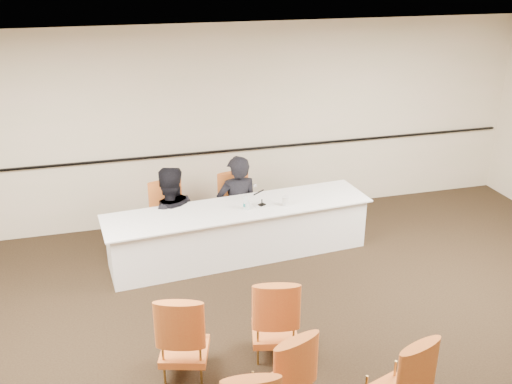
# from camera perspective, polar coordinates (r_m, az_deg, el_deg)

# --- Properties ---
(floor) EXTENTS (10.00, 10.00, 0.00)m
(floor) POSITION_cam_1_polar(r_m,az_deg,el_deg) (5.92, 4.35, -18.51)
(floor) COLOR black
(floor) RESTS_ON ground
(ceiling) EXTENTS (10.00, 10.00, 0.00)m
(ceiling) POSITION_cam_1_polar(r_m,az_deg,el_deg) (4.54, 5.48, 11.24)
(ceiling) COLOR silver
(ceiling) RESTS_ON ground
(wall_back) EXTENTS (10.00, 0.04, 3.00)m
(wall_back) POSITION_cam_1_polar(r_m,az_deg,el_deg) (8.65, -4.18, 6.63)
(wall_back) COLOR beige
(wall_back) RESTS_ON ground
(wall_rail) EXTENTS (9.80, 0.04, 0.03)m
(wall_rail) POSITION_cam_1_polar(r_m,az_deg,el_deg) (8.74, -4.05, 4.04)
(wall_rail) COLOR black
(wall_rail) RESTS_ON wall_back
(panel_table) EXTENTS (3.70, 1.16, 0.73)m
(panel_table) POSITION_cam_1_polar(r_m,az_deg,el_deg) (7.85, -1.65, -3.98)
(panel_table) COLOR white
(panel_table) RESTS_ON ground
(panelist_main) EXTENTS (0.65, 0.45, 1.71)m
(panelist_main) POSITION_cam_1_polar(r_m,az_deg,el_deg) (8.34, -1.85, -1.93)
(panelist_main) COLOR black
(panelist_main) RESTS_ON ground
(panelist_main_chair) EXTENTS (0.54, 0.54, 0.95)m
(panelist_main_chair) POSITION_cam_1_polar(r_m,az_deg,el_deg) (8.32, -1.85, -1.54)
(panelist_main_chair) COLOR #CD4924
(panelist_main_chair) RESTS_ON ground
(panelist_second) EXTENTS (0.86, 0.68, 1.72)m
(panelist_second) POSITION_cam_1_polar(r_m,az_deg,el_deg) (8.13, -8.61, -3.23)
(panelist_second) COLOR black
(panelist_second) RESTS_ON ground
(panelist_second_chair) EXTENTS (0.54, 0.54, 0.95)m
(panelist_second_chair) POSITION_cam_1_polar(r_m,az_deg,el_deg) (8.09, -8.66, -2.55)
(panelist_second_chair) COLOR #CD4924
(panelist_second_chair) RESTS_ON ground
(papers) EXTENTS (0.33, 0.26, 0.00)m
(papers) POSITION_cam_1_polar(r_m,az_deg,el_deg) (7.78, 0.82, -1.24)
(papers) COLOR white
(papers) RESTS_ON panel_table
(microphone) EXTENTS (0.17, 0.22, 0.28)m
(microphone) POSITION_cam_1_polar(r_m,az_deg,el_deg) (7.70, 0.60, -0.40)
(microphone) COLOR black
(microphone) RESTS_ON panel_table
(water_bottle) EXTENTS (0.08, 0.08, 0.21)m
(water_bottle) POSITION_cam_1_polar(r_m,az_deg,el_deg) (7.61, -1.06, -0.96)
(water_bottle) COLOR #177F7F
(water_bottle) RESTS_ON panel_table
(drinking_glass) EXTENTS (0.08, 0.08, 0.10)m
(drinking_glass) POSITION_cam_1_polar(r_m,az_deg,el_deg) (7.62, -0.86, -1.41)
(drinking_glass) COLOR silver
(drinking_glass) RESTS_ON panel_table
(coffee_cup) EXTENTS (0.11, 0.11, 0.13)m
(coffee_cup) POSITION_cam_1_polar(r_m,az_deg,el_deg) (7.73, 2.94, -0.92)
(coffee_cup) COLOR silver
(coffee_cup) RESTS_ON panel_table
(aud_chair_front_left) EXTENTS (0.62, 0.62, 0.95)m
(aud_chair_front_left) POSITION_cam_1_polar(r_m,az_deg,el_deg) (5.79, -7.25, -13.74)
(aud_chair_front_left) COLOR #CD4924
(aud_chair_front_left) RESTS_ON ground
(aud_chair_front_mid) EXTENTS (0.60, 0.60, 0.95)m
(aud_chair_front_mid) POSITION_cam_1_polar(r_m,az_deg,el_deg) (5.98, 1.87, -12.17)
(aud_chair_front_mid) COLOR #CD4924
(aud_chair_front_mid) RESTS_ON ground
(aud_chair_back_mid) EXTENTS (0.64, 0.64, 0.95)m
(aud_chair_back_mid) POSITION_cam_1_polar(r_m,az_deg,el_deg) (5.29, 2.53, -17.60)
(aud_chair_back_mid) COLOR #CD4924
(aud_chair_back_mid) RESTS_ON ground
(aud_chair_back_right) EXTENTS (0.63, 0.63, 0.95)m
(aud_chair_back_right) POSITION_cam_1_polar(r_m,az_deg,el_deg) (5.38, 13.92, -17.57)
(aud_chair_back_right) COLOR #CD4924
(aud_chair_back_right) RESTS_ON ground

